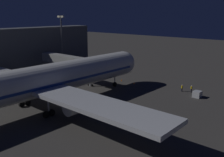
{
  "coord_description": "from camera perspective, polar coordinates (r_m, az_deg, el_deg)",
  "views": [
    {
      "loc": [
        -42.42,
        33.2,
        18.46
      ],
      "look_at": [
        -3.0,
        -11.71,
        3.5
      ],
      "focal_mm": 41.49,
      "sensor_mm": 36.0,
      "label": 1
    }
  ],
  "objects": [
    {
      "name": "ground_plane",
      "position": [
        56.94,
        -10.13,
        -5.09
      ],
      "size": [
        320.0,
        320.0,
        0.0
      ],
      "primitive_type": "plane",
      "color": "#383533"
    },
    {
      "name": "airliner_at_gate",
      "position": [
        50.93,
        -17.48,
        -1.11
      ],
      "size": [
        58.16,
        62.93,
        19.43
      ],
      "color": "silver",
      "rests_on": "ground_plane"
    },
    {
      "name": "jet_bridge",
      "position": [
        72.05,
        -8.65,
        3.76
      ],
      "size": [
        22.29,
        3.4,
        7.32
      ],
      "color": "#9E9E99",
      "rests_on": "ground_plane"
    },
    {
      "name": "apron_floodlight_mast",
      "position": [
        86.31,
        -11.01,
        8.45
      ],
      "size": [
        2.9,
        0.5,
        17.93
      ],
      "color": "#59595E",
      "rests_on": "ground_plane"
    },
    {
      "name": "baggage_container_near_belt",
      "position": [
        61.94,
        18.27,
        -3.3
      ],
      "size": [
        1.68,
        1.81,
        1.47
      ],
      "primitive_type": "cube",
      "color": "#B7BABF",
      "rests_on": "ground_plane"
    },
    {
      "name": "ground_crew_near_nose_gear",
      "position": [
        65.35,
        15.16,
        -1.96
      ],
      "size": [
        0.4,
        0.4,
        1.78
      ],
      "color": "black",
      "rests_on": "ground_plane"
    },
    {
      "name": "ground_crew_by_belt_loader",
      "position": [
        65.25,
        17.1,
        -2.13
      ],
      "size": [
        0.4,
        0.4,
        1.75
      ],
      "color": "black",
      "rests_on": "ground_plane"
    },
    {
      "name": "traffic_cone_nose_port",
      "position": [
        70.44,
        4.88,
        -0.96
      ],
      "size": [
        0.36,
        0.36,
        0.55
      ],
      "primitive_type": "cone",
      "color": "orange",
      "rests_on": "ground_plane"
    },
    {
      "name": "traffic_cone_nose_starboard",
      "position": [
        73.05,
        2.11,
        -0.37
      ],
      "size": [
        0.36,
        0.36,
        0.55
      ],
      "primitive_type": "cone",
      "color": "orange",
      "rests_on": "ground_plane"
    }
  ]
}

